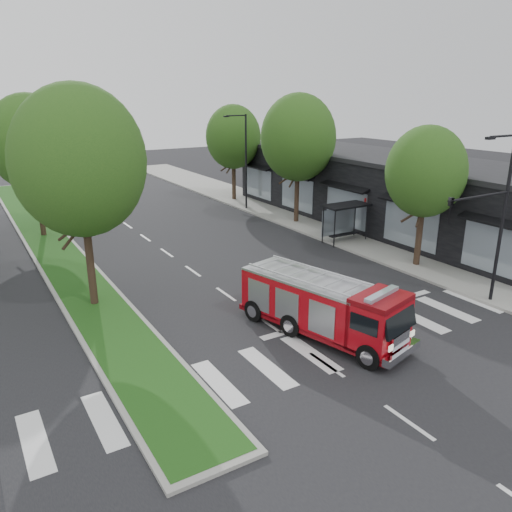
{
  "coord_description": "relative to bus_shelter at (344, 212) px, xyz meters",
  "views": [
    {
      "loc": [
        -10.76,
        -16.65,
        9.66
      ],
      "look_at": [
        1.67,
        3.82,
        1.8
      ],
      "focal_mm": 35.0,
      "sensor_mm": 36.0,
      "label": 1
    }
  ],
  "objects": [
    {
      "name": "streetlight_right_far",
      "position": [
        -0.85,
        11.85,
        2.44
      ],
      "size": [
        2.11,
        0.2,
        8.0
      ],
      "color": "black",
      "rests_on": "ground"
    },
    {
      "name": "tree_right_mid",
      "position": [
        0.3,
        5.85,
        4.45
      ],
      "size": [
        5.6,
        5.6,
        9.72
      ],
      "color": "black",
      "rests_on": "ground"
    },
    {
      "name": "storefront_row",
      "position": [
        5.8,
        1.85,
        0.46
      ],
      "size": [
        8.0,
        30.0,
        5.0
      ],
      "primitive_type": "cube",
      "color": "black",
      "rests_on": "ground"
    },
    {
      "name": "ground",
      "position": [
        -11.2,
        -8.15,
        -2.04
      ],
      "size": [
        140.0,
        140.0,
        0.0
      ],
      "primitive_type": "plane",
      "color": "black",
      "rests_on": "ground"
    },
    {
      "name": "streetlight_right_near",
      "position": [
        -1.59,
        -11.65,
        2.63
      ],
      "size": [
        4.08,
        0.22,
        8.0
      ],
      "color": "black",
      "rests_on": "ground"
    },
    {
      "name": "fire_engine",
      "position": [
        -9.81,
        -10.03,
        -0.77
      ],
      "size": [
        4.12,
        7.97,
        2.65
      ],
      "rotation": [
        0.0,
        0.0,
        0.26
      ],
      "color": "#68050B",
      "rests_on": "ground"
    },
    {
      "name": "tree_median_near",
      "position": [
        -17.2,
        -2.15,
        4.77
      ],
      "size": [
        5.8,
        5.8,
        10.16
      ],
      "color": "black",
      "rests_on": "ground"
    },
    {
      "name": "tree_median_far",
      "position": [
        -17.2,
        11.85,
        4.45
      ],
      "size": [
        5.6,
        5.6,
        9.72
      ],
      "color": "black",
      "rests_on": "ground"
    },
    {
      "name": "bus_shelter",
      "position": [
        0.0,
        0.0,
        0.0
      ],
      "size": [
        3.2,
        1.6,
        2.61
      ],
      "color": "black",
      "rests_on": "ground"
    },
    {
      "name": "sidewalk_right",
      "position": [
        1.3,
        1.85,
        -1.96
      ],
      "size": [
        5.0,
        80.0,
        0.15
      ],
      "primitive_type": "cube",
      "color": "gray",
      "rests_on": "ground"
    },
    {
      "name": "tree_right_near",
      "position": [
        0.3,
        -6.15,
        3.47
      ],
      "size": [
        4.4,
        4.4,
        8.05
      ],
      "color": "black",
      "rests_on": "ground"
    },
    {
      "name": "median",
      "position": [
        -17.2,
        9.85,
        -1.96
      ],
      "size": [
        3.0,
        50.0,
        0.15
      ],
      "color": "gray",
      "rests_on": "ground"
    },
    {
      "name": "tree_right_far",
      "position": [
        0.3,
        15.85,
        3.8
      ],
      "size": [
        5.0,
        5.0,
        8.73
      ],
      "color": "black",
      "rests_on": "ground"
    }
  ]
}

